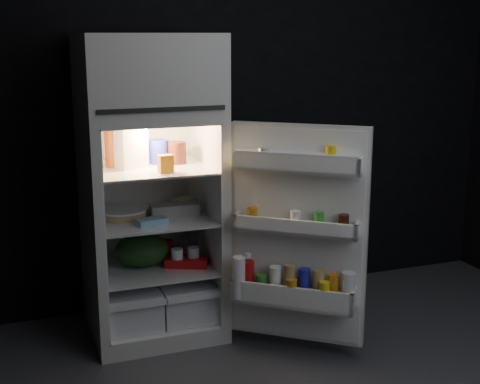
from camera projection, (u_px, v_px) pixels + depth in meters
name	position (u px, v px, depth m)	size (l,w,h in m)	color
wall_back	(225.00, 100.00, 4.38)	(4.00, 0.00, 2.70)	black
refrigerator	(149.00, 177.00, 3.92)	(0.76, 0.71, 1.78)	silver
fridge_door	(297.00, 240.00, 3.65)	(0.68, 0.60, 1.22)	silver
milk_jug	(129.00, 147.00, 3.82)	(0.16, 0.16, 0.24)	white
mayo_jar	(159.00, 152.00, 3.95)	(0.12, 0.12, 0.14)	#1B2297
jam_jar	(177.00, 153.00, 3.94)	(0.11, 0.11, 0.13)	black
amber_bottle	(112.00, 148.00, 3.83)	(0.09, 0.09, 0.22)	#C4501F
small_carton	(166.00, 164.00, 3.68)	(0.08, 0.06, 0.10)	#BF7416
egg_carton	(174.00, 210.00, 3.95)	(0.29, 0.11, 0.07)	gray
pie	(122.00, 213.00, 3.93)	(0.31, 0.31, 0.04)	#A28A55
flat_package	(152.00, 222.00, 3.75)	(0.17, 0.08, 0.04)	#7DA6C2
wrapped_pkg	(184.00, 202.00, 4.17)	(0.13, 0.11, 0.05)	#F4EEC8
produce_bag	(142.00, 250.00, 3.97)	(0.32, 0.27, 0.20)	#193815
yogurt_tray	(187.00, 262.00, 3.98)	(0.25, 0.13, 0.05)	red
small_can_red	(168.00, 247.00, 4.19)	(0.07, 0.07, 0.09)	red
small_can_silver	(185.00, 247.00, 4.19)	(0.07, 0.07, 0.09)	silver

